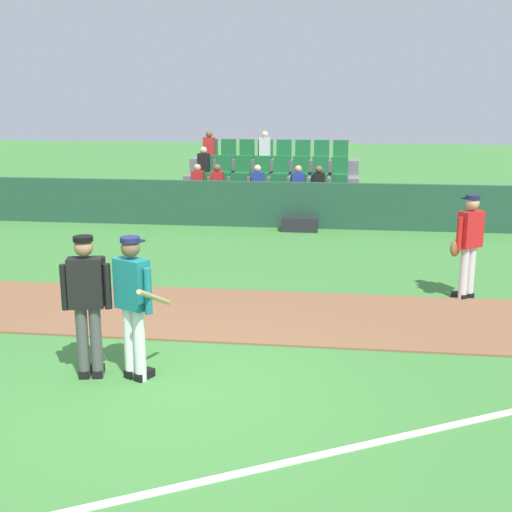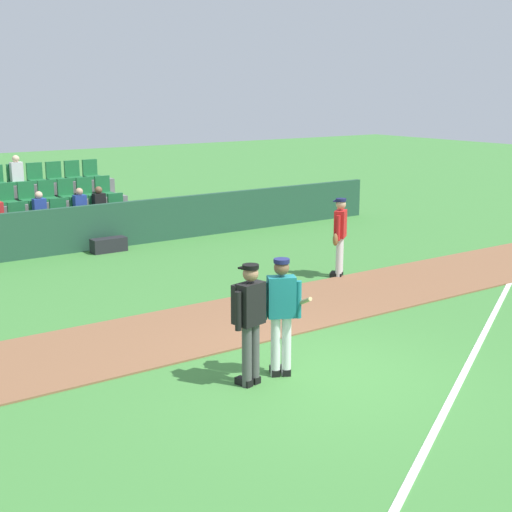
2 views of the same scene
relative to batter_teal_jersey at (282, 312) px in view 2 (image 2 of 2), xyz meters
The scene contains 9 objects.
ground_plane 1.10m from the batter_teal_jersey, 40.78° to the right, with size 80.00×80.00×0.00m, color #42843A.
infield_dirt_path 2.74m from the batter_teal_jersey, 80.98° to the left, with size 28.00×2.52×0.03m, color brown.
foul_line_chalk 3.64m from the batter_teal_jersey, 13.98° to the right, with size 12.00×0.10×0.01m, color white.
dugout_fence 9.62m from the batter_teal_jersey, 87.60° to the left, with size 20.00×0.16×1.17m, color #234C38.
stadium_bleachers 11.47m from the batter_teal_jersey, 88.11° to the left, with size 5.00×2.95×2.30m.
batter_teal_jersey is the anchor object (origin of this frame).
umpire_home_plate 0.57m from the batter_teal_jersey, behind, with size 0.58×0.37×1.76m.
runner_red_jersey 5.91m from the batter_teal_jersey, 40.43° to the left, with size 0.60×0.47×1.76m.
equipment_bag 9.29m from the batter_teal_jersey, 81.44° to the left, with size 0.90×0.36×0.36m, color #232328.
Camera 2 is at (-6.54, -7.74, 4.14)m, focal length 51.72 mm.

